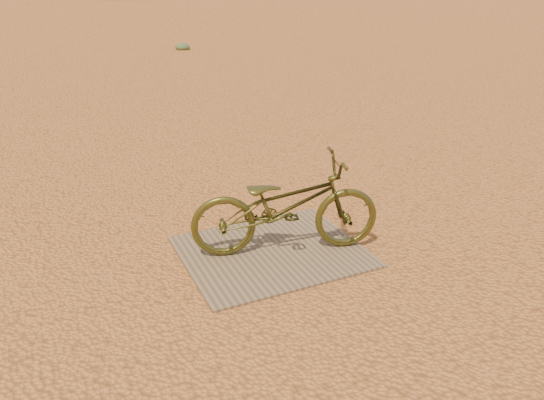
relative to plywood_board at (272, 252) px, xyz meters
name	(u,v)px	position (x,y,z in m)	size (l,w,h in m)	color
ground	(251,240)	(-0.08, 0.30, -0.01)	(120.00, 120.00, 0.00)	#D38043
plywood_board	(272,252)	(0.00, 0.00, 0.00)	(1.54, 1.28, 0.02)	#7D6856
bicycle	(286,206)	(0.11, -0.03, 0.44)	(0.57, 1.62, 0.85)	#45441A
kale_b	(183,49)	(2.90, 12.85, -0.01)	(0.45, 0.45, 0.25)	#566B46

